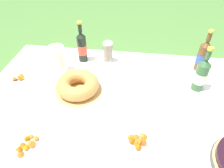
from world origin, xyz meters
The scene contains 12 objects.
ground_plane centered at (0.00, 0.00, 0.00)m, with size 16.00×16.00×0.00m, color #4C7A38.
garden_table centered at (0.00, 0.00, 0.62)m, with size 1.72×1.17×0.67m.
tablecloth centered at (0.00, 0.00, 0.66)m, with size 1.73×1.18×0.10m.
bundt_cake centered at (-0.25, 0.07, 0.72)m, with size 0.31×0.31×0.10m.
cup_stack centered at (-0.11, 0.44, 0.75)m, with size 0.07×0.07×0.16m.
cider_bottle_green centered at (0.52, 0.19, 0.79)m, with size 0.08×0.08×0.31m.
cider_bottle_amber centered at (0.57, 0.42, 0.79)m, with size 0.08×0.08×0.31m.
juice_bottle_red centered at (-0.31, 0.42, 0.79)m, with size 0.07×0.07×0.32m.
snack_plate_near centered at (0.13, -0.27, 0.69)m, with size 0.21×0.21×0.06m.
snack_plate_left centered at (-0.41, -0.37, 0.68)m, with size 0.23×0.23×0.05m.
snack_plate_right centered at (-0.69, 0.12, 0.68)m, with size 0.21×0.21×0.06m.
paper_towel_roll centered at (-0.44, 0.25, 0.77)m, with size 0.11×0.11×0.20m.
Camera 1 is at (0.09, -0.86, 1.55)m, focal length 32.00 mm.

